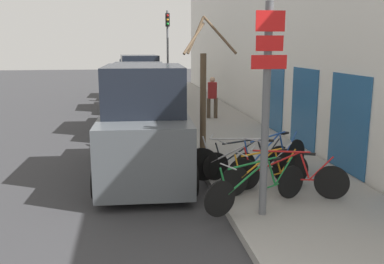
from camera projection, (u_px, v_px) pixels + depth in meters
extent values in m
plane|color=#333335|center=(149.00, 137.00, 14.19)|extent=(80.00, 80.00, 0.00)
cube|color=gray|center=(210.00, 119.00, 17.27)|extent=(3.20, 32.00, 0.15)
cube|color=silver|center=(254.00, 38.00, 16.89)|extent=(0.20, 32.00, 6.50)
cube|color=#26598C|center=(348.00, 124.00, 9.64)|extent=(0.03, 1.68, 2.21)
cube|color=#26598C|center=(304.00, 108.00, 12.03)|extent=(0.03, 1.68, 2.21)
cube|color=#26598C|center=(274.00, 97.00, 14.43)|extent=(0.03, 1.68, 2.21)
cylinder|color=#595B60|center=(266.00, 113.00, 7.01)|extent=(0.13, 0.13, 3.53)
cube|color=red|center=(270.00, 21.00, 6.64)|extent=(0.47, 0.02, 0.32)
cube|color=red|center=(270.00, 43.00, 6.71)|extent=(0.45, 0.02, 0.24)
cube|color=red|center=(269.00, 62.00, 6.77)|extent=(0.59, 0.02, 0.22)
cylinder|color=black|center=(220.00, 199.00, 7.19)|extent=(0.59, 0.29, 0.63)
cylinder|color=black|center=(291.00, 182.00, 8.06)|extent=(0.59, 0.29, 0.63)
cylinder|color=#197233|center=(249.00, 176.00, 7.46)|extent=(0.86, 0.41, 0.52)
cylinder|color=#197233|center=(253.00, 163.00, 7.46)|extent=(1.00, 0.47, 0.08)
cylinder|color=#197233|center=(272.00, 173.00, 7.74)|extent=(0.20, 0.11, 0.46)
cylinder|color=#197233|center=(280.00, 183.00, 7.90)|extent=(0.54, 0.26, 0.08)
cylinder|color=#197233|center=(283.00, 171.00, 7.90)|extent=(0.41, 0.20, 0.51)
cylinder|color=#197233|center=(224.00, 183.00, 7.18)|extent=(0.19, 0.11, 0.55)
cube|color=black|center=(276.00, 159.00, 7.74)|extent=(0.22, 0.15, 0.04)
cylinder|color=#99999E|center=(228.00, 167.00, 7.17)|extent=(0.20, 0.41, 0.02)
cylinder|color=black|center=(244.00, 174.00, 8.52)|extent=(0.59, 0.32, 0.65)
cylinder|color=black|center=(332.00, 183.00, 8.01)|extent=(0.59, 0.32, 0.65)
cylinder|color=red|center=(276.00, 162.00, 8.27)|extent=(0.85, 0.46, 0.53)
cylinder|color=red|center=(281.00, 151.00, 8.20)|extent=(0.99, 0.53, 0.08)
cylinder|color=red|center=(305.00, 166.00, 8.11)|extent=(0.20, 0.12, 0.47)
cylinder|color=red|center=(316.00, 180.00, 8.09)|extent=(0.54, 0.29, 0.08)
cylinder|color=red|center=(321.00, 169.00, 8.02)|extent=(0.41, 0.23, 0.52)
cylinder|color=red|center=(248.00, 161.00, 8.44)|extent=(0.19, 0.12, 0.56)
cube|color=black|center=(310.00, 154.00, 8.03)|extent=(0.21, 0.16, 0.04)
cylinder|color=#99999E|center=(253.00, 148.00, 8.36)|extent=(0.22, 0.40, 0.02)
cylinder|color=black|center=(234.00, 181.00, 8.16)|extent=(0.59, 0.21, 0.61)
cylinder|color=black|center=(294.00, 171.00, 8.77)|extent=(0.59, 0.21, 0.61)
cylinder|color=orange|center=(258.00, 163.00, 8.33)|extent=(0.78, 0.27, 0.50)
cylinder|color=orange|center=(262.00, 152.00, 8.32)|extent=(0.91, 0.31, 0.08)
cylinder|color=orange|center=(278.00, 162.00, 8.53)|extent=(0.18, 0.09, 0.44)
cylinder|color=orange|center=(285.00, 172.00, 8.66)|extent=(0.49, 0.18, 0.07)
cylinder|color=orange|center=(288.00, 161.00, 8.65)|extent=(0.37, 0.14, 0.49)
cylinder|color=orange|center=(238.00, 168.00, 8.13)|extent=(0.18, 0.08, 0.53)
cube|color=black|center=(281.00, 150.00, 8.52)|extent=(0.21, 0.14, 0.04)
cylinder|color=#99999E|center=(241.00, 154.00, 8.11)|extent=(0.15, 0.43, 0.02)
cylinder|color=black|center=(203.00, 164.00, 9.10)|extent=(0.69, 0.27, 0.72)
cylinder|color=black|center=(290.00, 169.00, 8.77)|extent=(0.69, 0.27, 0.72)
cylinder|color=#B7B7BC|center=(235.00, 151.00, 8.91)|extent=(0.98, 0.37, 0.59)
cylinder|color=#B7B7BC|center=(240.00, 139.00, 8.84)|extent=(1.13, 0.43, 0.09)
cylinder|color=#B7B7BC|center=(264.00, 153.00, 8.81)|extent=(0.22, 0.11, 0.52)
cylinder|color=#B7B7BC|center=(275.00, 167.00, 8.82)|extent=(0.61, 0.24, 0.08)
cylinder|color=#B7B7BC|center=(280.00, 155.00, 8.76)|extent=(0.46, 0.18, 0.58)
cylinder|color=#B7B7BC|center=(207.00, 151.00, 9.02)|extent=(0.21, 0.10, 0.62)
cube|color=black|center=(269.00, 140.00, 8.74)|extent=(0.22, 0.14, 0.04)
cylinder|color=#99999E|center=(211.00, 137.00, 8.94)|extent=(0.17, 0.42, 0.02)
cylinder|color=black|center=(244.00, 170.00, 8.70)|extent=(0.61, 0.43, 0.71)
cylinder|color=black|center=(295.00, 155.00, 9.91)|extent=(0.61, 0.43, 0.71)
cylinder|color=#1E4799|center=(265.00, 149.00, 9.09)|extent=(0.87, 0.60, 0.58)
cylinder|color=#1E4799|center=(269.00, 137.00, 9.10)|extent=(1.00, 0.69, 0.09)
cylinder|color=#1E4799|center=(282.00, 146.00, 9.49)|extent=(0.20, 0.15, 0.51)
cylinder|color=#1E4799|center=(287.00, 156.00, 9.69)|extent=(0.55, 0.38, 0.08)
cylinder|color=#1E4799|center=(290.00, 145.00, 9.70)|extent=(0.41, 0.29, 0.57)
cylinder|color=#1E4799|center=(247.00, 155.00, 8.70)|extent=(0.19, 0.15, 0.62)
cube|color=black|center=(285.00, 133.00, 9.49)|extent=(0.21, 0.18, 0.04)
cylinder|color=#99999E|center=(251.00, 140.00, 8.70)|extent=(0.27, 0.38, 0.02)
cylinder|color=black|center=(215.00, 166.00, 9.14)|extent=(0.60, 0.18, 0.61)
cylinder|color=black|center=(279.00, 159.00, 9.74)|extent=(0.60, 0.18, 0.61)
cylinder|color=black|center=(240.00, 151.00, 9.31)|extent=(0.88, 0.25, 0.51)
cylinder|color=black|center=(244.00, 141.00, 9.29)|extent=(1.02, 0.28, 0.08)
cylinder|color=black|center=(261.00, 150.00, 9.51)|extent=(0.20, 0.08, 0.44)
cylinder|color=black|center=(268.00, 159.00, 9.63)|extent=(0.55, 0.16, 0.07)
cylinder|color=black|center=(271.00, 150.00, 9.62)|extent=(0.42, 0.13, 0.49)
cylinder|color=black|center=(219.00, 154.00, 9.12)|extent=(0.19, 0.08, 0.53)
cube|color=black|center=(264.00, 139.00, 9.49)|extent=(0.21, 0.13, 0.04)
cylinder|color=#99999E|center=(222.00, 142.00, 9.10)|extent=(0.13, 0.43, 0.02)
cube|color=#51565B|center=(145.00, 140.00, 9.79)|extent=(2.09, 4.52, 1.38)
cube|color=black|center=(144.00, 89.00, 9.38)|extent=(1.80, 2.38, 1.02)
cylinder|color=black|center=(110.00, 150.00, 11.15)|extent=(0.25, 0.61, 0.60)
cylinder|color=black|center=(181.00, 149.00, 11.34)|extent=(0.25, 0.61, 0.60)
cylinder|color=black|center=(98.00, 184.00, 8.47)|extent=(0.25, 0.61, 0.60)
cylinder|color=black|center=(192.00, 181.00, 8.66)|extent=(0.25, 0.61, 0.60)
cube|color=#B2B7BC|center=(139.00, 109.00, 15.20)|extent=(2.09, 4.50, 1.18)
cube|color=black|center=(138.00, 78.00, 14.81)|extent=(1.80, 2.38, 1.03)
cylinder|color=black|center=(116.00, 115.00, 16.53)|extent=(0.25, 0.67, 0.66)
cylinder|color=black|center=(164.00, 114.00, 16.72)|extent=(0.25, 0.67, 0.66)
cylinder|color=black|center=(110.00, 129.00, 13.86)|extent=(0.25, 0.67, 0.66)
cylinder|color=black|center=(168.00, 128.00, 14.05)|extent=(0.25, 0.67, 0.66)
cube|color=black|center=(140.00, 91.00, 20.19)|extent=(1.98, 4.37, 1.33)
cube|color=black|center=(139.00, 66.00, 19.79)|extent=(1.72, 2.30, 1.01)
cylinder|color=black|center=(120.00, 99.00, 21.40)|extent=(0.25, 0.69, 0.68)
cylinder|color=black|center=(156.00, 98.00, 21.74)|extent=(0.25, 0.69, 0.68)
cylinder|color=black|center=(122.00, 106.00, 18.84)|extent=(0.25, 0.69, 0.68)
cylinder|color=black|center=(162.00, 105.00, 19.17)|extent=(0.25, 0.69, 0.68)
cube|color=gray|center=(134.00, 83.00, 25.17)|extent=(1.79, 4.77, 1.26)
cube|color=black|center=(134.00, 65.00, 24.78)|extent=(1.58, 2.49, 0.78)
cylinder|color=black|center=(121.00, 89.00, 26.58)|extent=(0.23, 0.63, 0.63)
cylinder|color=black|center=(148.00, 88.00, 26.80)|extent=(0.23, 0.63, 0.63)
cylinder|color=black|center=(119.00, 94.00, 23.73)|extent=(0.23, 0.63, 0.63)
cylinder|color=black|center=(150.00, 94.00, 23.95)|extent=(0.23, 0.63, 0.63)
cylinder|color=#4C3D2D|center=(216.00, 108.00, 16.88)|extent=(0.15, 0.15, 0.79)
cylinder|color=#4C3D2D|center=(209.00, 108.00, 16.88)|extent=(0.15, 0.15, 0.79)
cylinder|color=maroon|center=(212.00, 90.00, 16.74)|extent=(0.36, 0.36, 0.62)
sphere|color=tan|center=(212.00, 80.00, 16.65)|extent=(0.21, 0.21, 0.21)
cylinder|color=brown|center=(203.00, 103.00, 11.59)|extent=(0.17, 0.17, 2.63)
cylinder|color=brown|center=(196.00, 35.00, 11.05)|extent=(0.54, 0.40, 0.97)
cylinder|color=brown|center=(220.00, 35.00, 11.06)|extent=(0.85, 0.56, 1.00)
cylinder|color=brown|center=(194.00, 38.00, 10.87)|extent=(0.69, 0.76, 0.82)
cylinder|color=#595B60|center=(168.00, 57.00, 21.48)|extent=(0.10, 0.10, 4.50)
cube|color=black|center=(168.00, 20.00, 21.02)|extent=(0.20, 0.16, 0.64)
sphere|color=red|center=(168.00, 16.00, 20.89)|extent=(0.11, 0.11, 0.11)
sphere|color=orange|center=(168.00, 20.00, 20.93)|extent=(0.11, 0.11, 0.11)
sphere|color=green|center=(168.00, 24.00, 20.97)|extent=(0.11, 0.11, 0.11)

